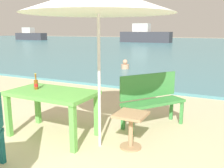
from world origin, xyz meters
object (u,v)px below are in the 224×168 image
at_px(bench_green_left, 151,97).
at_px(boat_fishing_trawler, 31,35).
at_px(swimmer_person, 125,65).
at_px(picnic_table_green, 52,98).
at_px(patio_umbrella, 98,0).
at_px(side_table_wood, 131,125).
at_px(boat_ferry, 145,36).
at_px(beer_bottle_amber, 36,84).

distance_m(bench_green_left, boat_fishing_trawler, 41.97).
bearing_deg(bench_green_left, swimmer_person, 117.81).
height_order(picnic_table_green, bench_green_left, bench_green_left).
bearing_deg(patio_umbrella, bench_green_left, 69.88).
distance_m(side_table_wood, boat_ferry, 31.85).
height_order(beer_bottle_amber, swimmer_person, beer_bottle_amber).
bearing_deg(boat_fishing_trawler, side_table_wood, -44.14).
distance_m(bench_green_left, swimmer_person, 6.43).
xyz_separation_m(patio_umbrella, side_table_wood, (0.44, 0.15, -1.76)).
bearing_deg(patio_umbrella, picnic_table_green, -179.51).
relative_size(side_table_wood, bench_green_left, 0.45).
height_order(bench_green_left, swimmer_person, bench_green_left).
distance_m(picnic_table_green, side_table_wood, 1.36).
bearing_deg(swimmer_person, bench_green_left, -62.19).
bearing_deg(picnic_table_green, beer_bottle_amber, -179.75).
bearing_deg(side_table_wood, picnic_table_green, -173.38).
height_order(boat_fishing_trawler, boat_ferry, boat_ferry).
height_order(side_table_wood, swimmer_person, side_table_wood).
bearing_deg(patio_umbrella, beer_bottle_amber, -179.58).
bearing_deg(side_table_wood, patio_umbrella, -161.86).
xyz_separation_m(picnic_table_green, swimmer_person, (-1.70, 6.84, -0.41)).
bearing_deg(picnic_table_green, swimmer_person, 103.92).
relative_size(beer_bottle_amber, boat_fishing_trawler, 0.05).
xyz_separation_m(picnic_table_green, side_table_wood, (1.32, 0.15, -0.30)).
bearing_deg(swimmer_person, side_table_wood, -65.75).
height_order(swimmer_person, boat_fishing_trawler, boat_fishing_trawler).
height_order(picnic_table_green, boat_ferry, boat_ferry).
height_order(picnic_table_green, patio_umbrella, patio_umbrella).
relative_size(side_table_wood, boat_ferry, 0.08).
relative_size(picnic_table_green, bench_green_left, 1.18).
bearing_deg(beer_bottle_amber, boat_ferry, 105.94).
xyz_separation_m(picnic_table_green, bench_green_left, (1.30, 1.17, -0.11)).
relative_size(beer_bottle_amber, boat_ferry, 0.04).
xyz_separation_m(bench_green_left, boat_fishing_trawler, (-30.61, 28.71, 0.28)).
distance_m(beer_bottle_amber, bench_green_left, 2.02).
xyz_separation_m(boat_fishing_trawler, boat_ferry, (20.34, 0.41, 0.16)).
height_order(side_table_wood, boat_fishing_trawler, boat_fishing_trawler).
relative_size(patio_umbrella, side_table_wood, 4.26).
bearing_deg(patio_umbrella, boat_fishing_trawler, 135.30).
xyz_separation_m(bench_green_left, swimmer_person, (-2.99, 5.68, -0.30)).
relative_size(patio_umbrella, boat_fishing_trawler, 0.41).
distance_m(swimmer_person, boat_fishing_trawler, 35.97).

